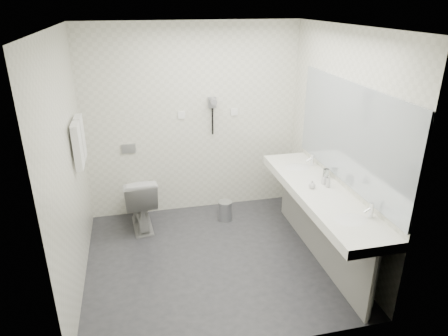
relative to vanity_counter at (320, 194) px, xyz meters
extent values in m
plane|color=#2C2C32|center=(-1.12, 0.20, -0.80)|extent=(2.80, 2.80, 0.00)
plane|color=white|center=(-1.12, 0.20, 1.70)|extent=(2.80, 2.80, 0.00)
plane|color=white|center=(-1.12, 1.50, 0.45)|extent=(2.80, 0.00, 2.80)
plane|color=white|center=(-1.12, -1.10, 0.45)|extent=(2.80, 0.00, 2.80)
plane|color=white|center=(-2.52, 0.20, 0.45)|extent=(0.00, 2.60, 2.60)
plane|color=white|center=(0.27, 0.20, 0.45)|extent=(0.00, 2.60, 2.60)
cube|color=white|center=(0.00, 0.00, 0.00)|extent=(0.55, 2.20, 0.10)
cube|color=gray|center=(0.02, 0.00, -0.42)|extent=(0.03, 2.15, 0.75)
cylinder|color=silver|center=(0.05, -1.04, -0.42)|extent=(0.06, 0.06, 0.75)
cylinder|color=silver|center=(0.05, 1.04, -0.42)|extent=(0.06, 0.06, 0.75)
cube|color=#B2BCC6|center=(0.26, 0.00, 0.65)|extent=(0.02, 2.20, 1.05)
ellipsoid|color=white|center=(0.00, -0.65, 0.04)|extent=(0.40, 0.31, 0.05)
ellipsoid|color=white|center=(0.00, 0.65, 0.04)|extent=(0.40, 0.31, 0.05)
cylinder|color=silver|center=(0.19, -0.65, 0.12)|extent=(0.04, 0.04, 0.15)
cylinder|color=silver|center=(0.19, 0.65, 0.12)|extent=(0.04, 0.04, 0.15)
imported|color=beige|center=(0.10, 0.12, 0.11)|extent=(0.06, 0.06, 0.11)
imported|color=beige|center=(-0.07, 0.05, 0.10)|extent=(0.10, 0.10, 0.09)
imported|color=beige|center=(0.11, 0.04, 0.11)|extent=(0.05, 0.05, 0.13)
cylinder|color=silver|center=(0.20, 0.30, 0.10)|extent=(0.06, 0.06, 0.10)
cylinder|color=silver|center=(0.20, 0.27, 0.10)|extent=(0.06, 0.06, 0.11)
imported|color=white|center=(-1.89, 1.13, -0.44)|extent=(0.46, 0.74, 0.72)
cube|color=#B2B5BA|center=(-1.98, 1.49, 0.15)|extent=(0.18, 0.02, 0.12)
cylinder|color=#B2B5BA|center=(-0.80, 1.04, -0.67)|extent=(0.21, 0.21, 0.25)
cylinder|color=#B2B5BA|center=(-0.80, 1.04, -0.54)|extent=(0.18, 0.18, 0.02)
cylinder|color=silver|center=(-2.47, 0.75, 0.75)|extent=(0.02, 0.62, 0.02)
cube|color=white|center=(-2.46, 0.61, 0.53)|extent=(0.07, 0.24, 0.48)
cube|color=white|center=(-2.46, 0.89, 0.53)|extent=(0.07, 0.24, 0.48)
cube|color=gray|center=(-0.88, 1.47, 0.70)|extent=(0.10, 0.04, 0.14)
cylinder|color=gray|center=(-0.88, 1.40, 0.73)|extent=(0.08, 0.14, 0.08)
cylinder|color=black|center=(-0.88, 1.46, 0.45)|extent=(0.02, 0.02, 0.35)
cube|color=white|center=(-1.27, 1.49, 0.55)|extent=(0.09, 0.02, 0.09)
cube|color=white|center=(-0.57, 1.49, 0.55)|extent=(0.09, 0.02, 0.09)
camera|label=1|loc=(-1.87, -3.56, 1.93)|focal=32.44mm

